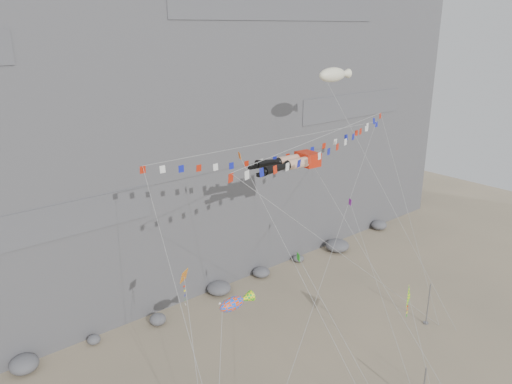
% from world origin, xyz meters
% --- Properties ---
extents(ground, '(120.00, 120.00, 0.00)m').
position_xyz_m(ground, '(0.00, 0.00, 0.00)').
color(ground, gray).
rests_on(ground, ground).
extents(cliff, '(80.00, 28.00, 50.00)m').
position_xyz_m(cliff, '(0.00, 32.00, 25.00)').
color(cliff, slate).
rests_on(cliff, ground).
extents(talus_boulders, '(60.00, 3.00, 1.20)m').
position_xyz_m(talus_boulders, '(0.00, 17.00, 0.60)').
color(talus_boulders, slate).
rests_on(talus_boulders, ground).
extents(anchor_pole_right, '(0.12, 0.12, 4.30)m').
position_xyz_m(anchor_pole_right, '(12.01, -0.60, 2.15)').
color(anchor_pole_right, gray).
rests_on(anchor_pole_right, ground).
extents(legs_kite, '(6.78, 17.83, 23.11)m').
position_xyz_m(legs_kite, '(1.57, 7.82, 16.28)').
color(legs_kite, red).
rests_on(legs_kite, ground).
extents(flag_banner_upper, '(29.84, 14.63, 28.18)m').
position_xyz_m(flag_banner_upper, '(1.73, 9.34, 17.96)').
color(flag_banner_upper, red).
rests_on(flag_banner_upper, ground).
extents(flag_banner_lower, '(23.99, 9.03, 23.21)m').
position_xyz_m(flag_banner_lower, '(1.03, 3.62, 19.37)').
color(flag_banner_lower, red).
rests_on(flag_banner_lower, ground).
extents(harlequin_kite, '(4.20, 8.40, 13.71)m').
position_xyz_m(harlequin_kite, '(-11.65, 4.55, 11.08)').
color(harlequin_kite, red).
rests_on(harlequin_kite, ground).
extents(fish_windsock, '(7.96, 6.79, 12.34)m').
position_xyz_m(fish_windsock, '(-8.98, 2.70, 8.74)').
color(fish_windsock, '#FF490D').
rests_on(fish_windsock, ground).
extents(delta_kite, '(2.78, 4.85, 8.46)m').
position_xyz_m(delta_kite, '(4.71, -2.86, 6.68)').
color(delta_kite, '#FFF10D').
rests_on(delta_kite, ground).
extents(blimp_windsock, '(6.87, 13.68, 26.88)m').
position_xyz_m(blimp_windsock, '(8.45, 9.72, 23.09)').
color(blimp_windsock, '#F8F3CC').
rests_on(blimp_windsock, ground).
extents(small_kite_a, '(2.80, 13.71, 22.37)m').
position_xyz_m(small_kite_a, '(-4.79, 6.69, 17.71)').
color(small_kite_a, orange).
rests_on(small_kite_a, ground).
extents(small_kite_b, '(3.70, 10.50, 16.16)m').
position_xyz_m(small_kite_b, '(5.80, 4.50, 12.35)').
color(small_kite_b, purple).
rests_on(small_kite_b, ground).
extents(small_kite_c, '(2.34, 9.21, 14.19)m').
position_xyz_m(small_kite_c, '(-3.68, 1.36, 11.11)').
color(small_kite_c, '#1DA719').
rests_on(small_kite_c, ground).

